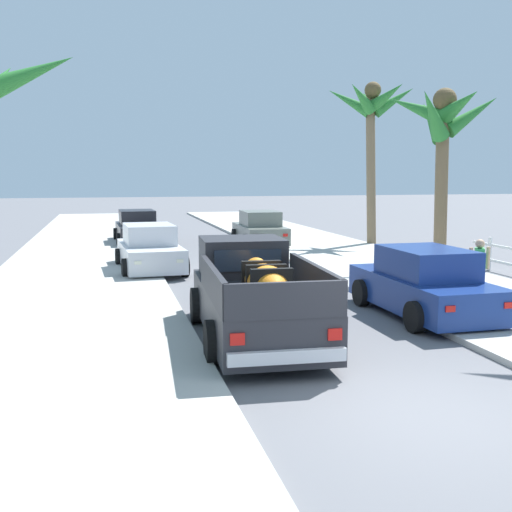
# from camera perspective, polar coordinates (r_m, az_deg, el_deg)

# --- Properties ---
(ground_plane) EXTENTS (160.00, 160.00, 0.00)m
(ground_plane) POSITION_cam_1_polar(r_m,az_deg,el_deg) (8.64, 15.10, -13.96)
(ground_plane) COLOR slate
(sidewalk_left) EXTENTS (5.08, 60.00, 0.12)m
(sidewalk_left) POSITION_cam_1_polar(r_m,az_deg,el_deg) (19.27, -16.47, -1.88)
(sidewalk_left) COLOR #B2AFA8
(sidewalk_left) RESTS_ON ground
(sidewalk_right) EXTENTS (5.08, 60.00, 0.12)m
(sidewalk_right) POSITION_cam_1_polar(r_m,az_deg,el_deg) (21.20, 11.07, -0.86)
(sidewalk_right) COLOR #B2AFA8
(sidewalk_right) RESTS_ON ground
(curb_left) EXTENTS (0.16, 60.00, 0.10)m
(curb_left) POSITION_cam_1_polar(r_m,az_deg,el_deg) (19.25, -13.08, -1.80)
(curb_left) COLOR silver
(curb_left) RESTS_ON ground
(curb_right) EXTENTS (0.16, 60.00, 0.10)m
(curb_right) POSITION_cam_1_polar(r_m,az_deg,el_deg) (20.75, 8.21, -1.01)
(curb_right) COLOR silver
(curb_right) RESTS_ON ground
(pickup_truck) EXTENTS (2.43, 5.31, 1.80)m
(pickup_truck) POSITION_cam_1_polar(r_m,az_deg,el_deg) (11.74, -0.19, -3.80)
(pickup_truck) COLOR #28282D
(pickup_truck) RESTS_ON ground
(car_left_near) EXTENTS (2.05, 4.27, 1.54)m
(car_left_near) POSITION_cam_1_polar(r_m,az_deg,el_deg) (14.06, 15.46, -2.59)
(car_left_near) COLOR navy
(car_left_near) RESTS_ON ground
(car_right_near) EXTENTS (2.12, 4.30, 1.54)m
(car_right_near) POSITION_cam_1_polar(r_m,az_deg,el_deg) (27.16, 0.35, 2.51)
(car_right_near) COLOR slate
(car_right_near) RESTS_ON ground
(car_left_mid) EXTENTS (2.14, 4.31, 1.54)m
(car_left_mid) POSITION_cam_1_polar(r_m,az_deg,el_deg) (28.28, -11.06, 2.57)
(car_left_mid) COLOR black
(car_left_mid) RESTS_ON ground
(car_right_mid) EXTENTS (2.20, 4.33, 1.54)m
(car_right_mid) POSITION_cam_1_polar(r_m,az_deg,el_deg) (20.10, -9.93, 0.59)
(car_right_mid) COLOR silver
(car_right_mid) RESTS_ON ground
(palm_tree_left_fore) EXTENTS (3.81, 3.52, 7.16)m
(palm_tree_left_fore) POSITION_cam_1_polar(r_m,az_deg,el_deg) (27.78, 10.77, 12.78)
(palm_tree_left_fore) COLOR #846B4C
(palm_tree_left_fore) RESTS_ON ground
(palm_tree_right_mid) EXTENTS (3.70, 3.68, 5.92)m
(palm_tree_right_mid) POSITION_cam_1_polar(r_m,az_deg,el_deg) (21.09, 17.04, 11.41)
(palm_tree_right_mid) COLOR brown
(palm_tree_right_mid) RESTS_ON ground
(pedestrian) EXTENTS (0.57, 0.44, 1.59)m
(pedestrian) POSITION_cam_1_polar(r_m,az_deg,el_deg) (15.76, 20.18, -0.96)
(pedestrian) COLOR navy
(pedestrian) RESTS_ON ground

